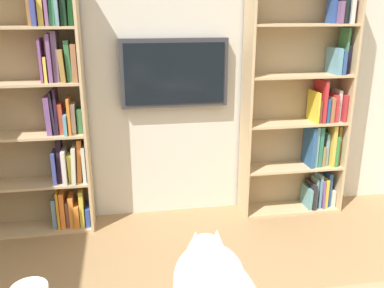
% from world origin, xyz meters
% --- Properties ---
extents(wall_back, '(4.52, 0.06, 2.70)m').
position_xyz_m(wall_back, '(0.00, -2.23, 1.35)').
color(wall_back, beige).
rests_on(wall_back, ground).
extents(bookshelf_left, '(0.92, 0.28, 2.10)m').
position_xyz_m(bookshelf_left, '(-1.23, -2.06, 0.99)').
color(bookshelf_left, tan).
rests_on(bookshelf_left, ground).
extents(bookshelf_right, '(0.90, 0.28, 2.09)m').
position_xyz_m(bookshelf_right, '(1.00, -2.06, 1.03)').
color(bookshelf_right, tan).
rests_on(bookshelf_right, ground).
extents(wall_mounted_tv, '(0.90, 0.07, 0.57)m').
position_xyz_m(wall_mounted_tv, '(-0.06, -2.15, 1.29)').
color(wall_mounted_tv, '#333338').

